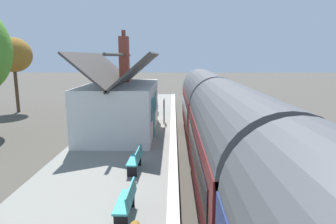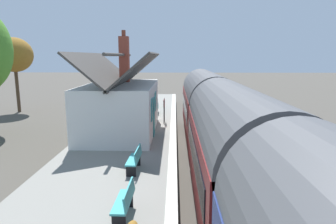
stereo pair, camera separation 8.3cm
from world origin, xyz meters
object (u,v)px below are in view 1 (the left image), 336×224
at_px(tree_behind_building, 13,55).
at_px(planter_edge_near, 146,110).
at_px(bench_near_building, 155,101).
at_px(bench_mid_platform, 156,107).
at_px(bench_platform_end, 136,159).
at_px(station_building, 121,106).
at_px(train, 236,150).
at_px(station_sign_board, 164,105).
at_px(planter_bench_right, 142,96).
at_px(bench_by_lamp, 127,201).

bearing_deg(tree_behind_building, planter_edge_near, -116.62).
xyz_separation_m(bench_near_building, planter_edge_near, (-4.14, 0.35, -0.03)).
bearing_deg(bench_mid_platform, bench_near_building, 5.32).
bearing_deg(bench_platform_end, tree_behind_building, 38.32).
bearing_deg(station_building, bench_near_building, -8.70).
bearing_deg(train, station_sign_board, 15.57).
relative_size(station_sign_board, tree_behind_building, 0.22).
bearing_deg(bench_mid_platform, station_sign_board, -167.74).
bearing_deg(planter_bench_right, tree_behind_building, 96.26).
distance_m(train, bench_mid_platform, 13.45).
bearing_deg(planter_edge_near, bench_by_lamp, -177.07).
height_order(bench_near_building, bench_mid_platform, same).
bearing_deg(station_building, bench_mid_platform, -15.56).
bearing_deg(planter_edge_near, tree_behind_building, 63.38).
bearing_deg(station_building, planter_bench_right, 0.72).
bearing_deg(bench_by_lamp, station_sign_board, -3.16).
height_order(bench_mid_platform, bench_by_lamp, same).
bearing_deg(bench_platform_end, planter_bench_right, 5.31).
height_order(bench_by_lamp, planter_edge_near, bench_by_lamp).
bearing_deg(planter_bench_right, bench_near_building, -157.40).
bearing_deg(planter_bench_right, bench_mid_platform, -164.87).
distance_m(bench_by_lamp, tree_behind_building, 24.79).
bearing_deg(bench_mid_platform, tree_behind_building, 68.60).
bearing_deg(station_sign_board, bench_near_building, 9.03).
relative_size(station_building, bench_near_building, 5.22).
relative_size(train, station_sign_board, 17.52).
relative_size(train, bench_platform_end, 19.46).
bearing_deg(tree_behind_building, station_sign_board, -121.26).
relative_size(bench_mid_platform, tree_behind_building, 0.20).
height_order(station_building, bench_near_building, station_building).
height_order(bench_platform_end, planter_bench_right, bench_platform_end).
relative_size(bench_mid_platform, station_sign_board, 0.90).
bearing_deg(bench_platform_end, station_building, 14.75).
bearing_deg(train, bench_mid_platform, 14.72).
xyz_separation_m(bench_by_lamp, tree_behind_building, (20.33, 13.63, 3.94)).
xyz_separation_m(train, planter_bench_right, (19.58, 5.20, -0.86)).
distance_m(station_sign_board, tree_behind_building, 17.00).
bearing_deg(tree_behind_building, planter_bench_right, -83.74).
xyz_separation_m(train, bench_near_building, (15.96, 3.69, -0.79)).
distance_m(bench_near_building, bench_platform_end, 14.70).
xyz_separation_m(bench_mid_platform, planter_edge_near, (-1.17, 0.63, -0.03)).
distance_m(bench_by_lamp, planter_edge_near, 13.88).
distance_m(bench_platform_end, planter_bench_right, 18.39).
distance_m(bench_near_building, bench_by_lamp, 18.01).
bearing_deg(train, planter_edge_near, 18.86).
height_order(train, planter_bench_right, train).
bearing_deg(planter_edge_near, bench_near_building, -4.80).
relative_size(planter_edge_near, planter_bench_right, 1.14).
height_order(bench_near_building, tree_behind_building, tree_behind_building).
bearing_deg(bench_by_lamp, planter_edge_near, 2.93).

